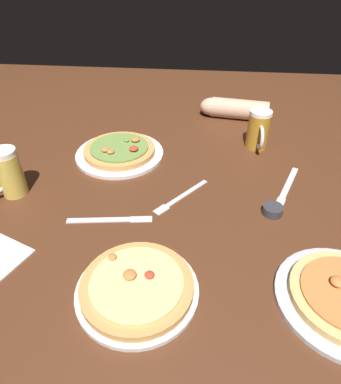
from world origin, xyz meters
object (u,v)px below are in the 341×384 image
(fork_left, at_px, (181,197))
(knife_right, at_px, (287,187))
(pizza_plate_near, at_px, (137,287))
(beer_mug_amber, at_px, (259,130))
(beer_mug_dark, at_px, (8,174))
(knife_spare, at_px, (110,219))
(pizza_plate_far, at_px, (120,151))
(ramekin_sauce, at_px, (273,210))
(diner_arm, at_px, (232,109))

(fork_left, height_order, knife_right, same)
(pizza_plate_near, relative_size, beer_mug_amber, 1.92)
(beer_mug_amber, bearing_deg, beer_mug_dark, -154.57)
(beer_mug_dark, bearing_deg, knife_spare, -15.81)
(pizza_plate_far, relative_size, beer_mug_amber, 2.21)
(pizza_plate_near, relative_size, ramekin_sauce, 4.77)
(beer_mug_amber, height_order, knife_spare, beer_mug_amber)
(pizza_plate_far, xyz_separation_m, diner_arm, (0.40, 0.35, 0.02))
(fork_left, relative_size, knife_spare, 0.78)
(pizza_plate_near, height_order, beer_mug_dark, beer_mug_dark)
(fork_left, bearing_deg, ramekin_sauce, -10.28)
(pizza_plate_near, bearing_deg, fork_left, 78.58)
(ramekin_sauce, relative_size, diner_arm, 0.20)
(fork_left, xyz_separation_m, knife_right, (0.32, 0.08, 0.00))
(pizza_plate_far, xyz_separation_m, beer_mug_amber, (0.48, 0.11, 0.05))
(beer_mug_dark, bearing_deg, pizza_plate_far, 43.00)
(beer_mug_dark, relative_size, knife_right, 0.64)
(pizza_plate_near, bearing_deg, beer_mug_amber, 64.36)
(knife_right, bearing_deg, pizza_plate_near, -132.84)
(pizza_plate_far, relative_size, diner_arm, 1.07)
(pizza_plate_far, height_order, beer_mug_dark, beer_mug_dark)
(knife_right, relative_size, knife_spare, 0.98)
(fork_left, distance_m, diner_arm, 0.60)
(pizza_plate_near, distance_m, diner_arm, 0.94)
(diner_arm, bearing_deg, pizza_plate_far, -138.73)
(knife_spare, bearing_deg, diner_arm, 62.81)
(fork_left, distance_m, knife_spare, 0.22)
(knife_spare, bearing_deg, beer_mug_amber, 45.68)
(ramekin_sauce, height_order, fork_left, ramekin_sauce)
(fork_left, bearing_deg, pizza_plate_near, -101.42)
(pizza_plate_far, height_order, beer_mug_amber, beer_mug_amber)
(beer_mug_dark, height_order, ramekin_sauce, beer_mug_dark)
(ramekin_sauce, distance_m, knife_right, 0.14)
(knife_right, distance_m, diner_arm, 0.52)
(pizza_plate_near, distance_m, fork_left, 0.35)
(knife_right, xyz_separation_m, diner_arm, (-0.15, 0.49, 0.04))
(pizza_plate_far, xyz_separation_m, fork_left, (0.23, -0.22, -0.01))
(beer_mug_amber, bearing_deg, diner_arm, 107.96)
(beer_mug_amber, height_order, diner_arm, beer_mug_amber)
(ramekin_sauce, xyz_separation_m, knife_spare, (-0.44, -0.07, -0.01))
(ramekin_sauce, bearing_deg, pizza_plate_near, -138.02)
(fork_left, height_order, diner_arm, diner_arm)
(ramekin_sauce, bearing_deg, knife_right, 63.57)
(pizza_plate_far, distance_m, knife_spare, 0.34)
(beer_mug_dark, relative_size, ramekin_sauce, 2.64)
(beer_mug_amber, relative_size, knife_right, 0.61)
(beer_mug_amber, relative_size, ramekin_sauce, 2.48)
(diner_arm, bearing_deg, pizza_plate_near, -104.75)
(pizza_plate_far, relative_size, knife_spare, 1.32)
(ramekin_sauce, bearing_deg, beer_mug_amber, 91.05)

